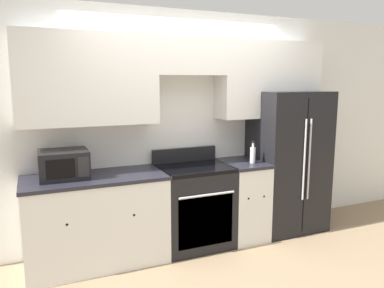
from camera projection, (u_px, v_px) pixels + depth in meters
ground_plane at (204, 256)px, 3.93m from camera, size 12.00×12.00×0.00m
wall_back at (182, 107)px, 4.20m from camera, size 8.00×0.39×2.60m
lower_cabinets_left at (97, 220)px, 3.73m from camera, size 1.38×0.64×0.90m
lower_cabinets_right at (242, 199)px, 4.39m from camera, size 0.47×0.64×0.90m
oven_range at (194, 206)px, 4.15m from camera, size 0.78×0.65×1.06m
refrigerator at (286, 161)px, 4.62m from camera, size 0.86×0.75×1.70m
microwave at (64, 164)px, 3.57m from camera, size 0.45×0.40×0.27m
bottle at (253, 154)px, 4.23m from camera, size 0.06×0.06×0.25m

